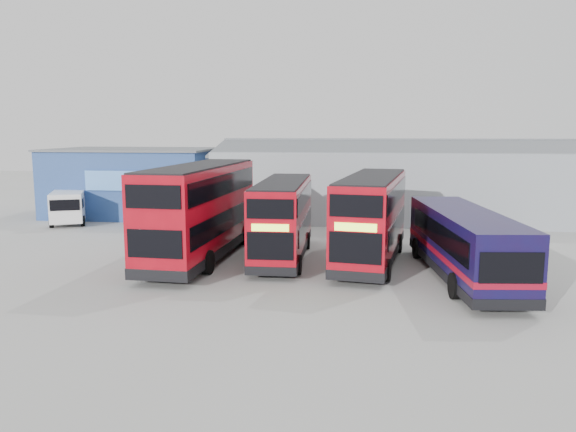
{
  "coord_description": "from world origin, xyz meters",
  "views": [
    {
      "loc": [
        3.2,
        -23.71,
        6.59
      ],
      "look_at": [
        -0.39,
        5.03,
        2.1
      ],
      "focal_mm": 35.0,
      "sensor_mm": 36.0,
      "label": 1
    }
  ],
  "objects_px": {
    "office_block": "(135,181)",
    "single_decker_blue": "(464,245)",
    "maintenance_shed": "(421,182)",
    "double_decker_right": "(372,219)",
    "double_decker_centre": "(283,220)",
    "panel_van": "(69,205)",
    "double_decker_left": "(200,213)"
  },
  "relations": [
    {
      "from": "office_block",
      "to": "single_decker_blue",
      "type": "height_order",
      "value": "office_block"
    },
    {
      "from": "maintenance_shed",
      "to": "double_decker_right",
      "type": "height_order",
      "value": "maintenance_shed"
    },
    {
      "from": "office_block",
      "to": "double_decker_centre",
      "type": "distance_m",
      "value": 19.16
    },
    {
      "from": "double_decker_centre",
      "to": "single_decker_blue",
      "type": "height_order",
      "value": "double_decker_centre"
    },
    {
      "from": "office_block",
      "to": "double_decker_right",
      "type": "relative_size",
      "value": 1.17
    },
    {
      "from": "double_decker_centre",
      "to": "double_decker_right",
      "type": "bearing_deg",
      "value": -4.08
    },
    {
      "from": "office_block",
      "to": "double_decker_centre",
      "type": "xyz_separation_m",
      "value": [
        13.43,
        -13.64,
        -0.58
      ]
    },
    {
      "from": "office_block",
      "to": "panel_van",
      "type": "xyz_separation_m",
      "value": [
        -3.05,
        -4.61,
        -1.3
      ]
    },
    {
      "from": "double_decker_right",
      "to": "panel_van",
      "type": "distance_m",
      "value": 22.95
    },
    {
      "from": "office_block",
      "to": "panel_van",
      "type": "height_order",
      "value": "office_block"
    },
    {
      "from": "office_block",
      "to": "panel_van",
      "type": "relative_size",
      "value": 2.19
    },
    {
      "from": "panel_van",
      "to": "double_decker_right",
      "type": "bearing_deg",
      "value": -46.51
    },
    {
      "from": "double_decker_centre",
      "to": "panel_van",
      "type": "relative_size",
      "value": 1.7
    },
    {
      "from": "maintenance_shed",
      "to": "double_decker_left",
      "type": "distance_m",
      "value": 20.72
    },
    {
      "from": "office_block",
      "to": "double_decker_right",
      "type": "xyz_separation_m",
      "value": [
        17.92,
        -13.88,
        -0.42
      ]
    },
    {
      "from": "double_decker_left",
      "to": "double_decker_right",
      "type": "xyz_separation_m",
      "value": [
        8.62,
        0.48,
        -0.24
      ]
    },
    {
      "from": "double_decker_centre",
      "to": "single_decker_blue",
      "type": "relative_size",
      "value": 0.84
    },
    {
      "from": "single_decker_blue",
      "to": "maintenance_shed",
      "type": "bearing_deg",
      "value": -96.35
    },
    {
      "from": "office_block",
      "to": "double_decker_left",
      "type": "height_order",
      "value": "office_block"
    },
    {
      "from": "single_decker_blue",
      "to": "panel_van",
      "type": "distance_m",
      "value": 27.69
    },
    {
      "from": "double_decker_centre",
      "to": "double_decker_right",
      "type": "height_order",
      "value": "double_decker_right"
    },
    {
      "from": "panel_van",
      "to": "double_decker_centre",
      "type": "bearing_deg",
      "value": -51.38
    },
    {
      "from": "double_decker_centre",
      "to": "panel_van",
      "type": "height_order",
      "value": "double_decker_centre"
    },
    {
      "from": "double_decker_right",
      "to": "single_decker_blue",
      "type": "height_order",
      "value": "double_decker_right"
    },
    {
      "from": "office_block",
      "to": "single_decker_blue",
      "type": "xyz_separation_m",
      "value": [
        21.92,
        -16.57,
        -1.08
      ]
    },
    {
      "from": "single_decker_blue",
      "to": "panel_van",
      "type": "xyz_separation_m",
      "value": [
        -24.98,
        11.96,
        -0.22
      ]
    },
    {
      "from": "double_decker_centre",
      "to": "double_decker_right",
      "type": "xyz_separation_m",
      "value": [
        4.49,
        -0.24,
        0.16
      ]
    },
    {
      "from": "maintenance_shed",
      "to": "panel_van",
      "type": "xyz_separation_m",
      "value": [
        -25.05,
        -6.62,
        -1.32
      ]
    },
    {
      "from": "double_decker_centre",
      "to": "panel_van",
      "type": "bearing_deg",
      "value": 150.24
    },
    {
      "from": "maintenance_shed",
      "to": "double_decker_centre",
      "type": "relative_size",
      "value": 3.2
    },
    {
      "from": "office_block",
      "to": "single_decker_blue",
      "type": "bearing_deg",
      "value": -37.08
    },
    {
      "from": "office_block",
      "to": "maintenance_shed",
      "type": "xyz_separation_m",
      "value": [
        22.0,
        2.01,
        0.02
      ]
    }
  ]
}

